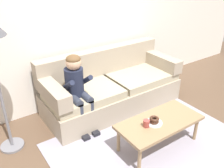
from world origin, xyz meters
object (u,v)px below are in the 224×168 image
(couch, at_px, (111,88))
(toy_controller, at_px, (164,117))
(person_child, at_px, (77,86))
(mug, at_px, (146,123))
(coffee_table, at_px, (159,123))
(donut, at_px, (154,121))

(couch, relative_size, toy_controller, 9.86)
(person_child, xyz_separation_m, toy_controller, (1.18, -0.57, -0.65))
(person_child, distance_m, mug, 1.07)
(person_child, bearing_deg, coffee_table, -56.26)
(coffee_table, bearing_deg, donut, 177.69)
(donut, bearing_deg, person_child, 119.64)
(coffee_table, relative_size, person_child, 1.01)
(toy_controller, bearing_deg, mug, -149.91)
(donut, height_order, toy_controller, donut)
(donut, relative_size, mug, 1.33)
(coffee_table, bearing_deg, mug, 177.08)
(toy_controller, bearing_deg, coffee_table, -140.37)
(donut, bearing_deg, mug, 176.60)
(couch, xyz_separation_m, mug, (-0.28, -1.16, 0.10))
(coffee_table, height_order, mug, mug)
(coffee_table, height_order, toy_controller, coffee_table)
(couch, height_order, donut, couch)
(coffee_table, xyz_separation_m, person_child, (-0.65, 0.97, 0.32))
(person_child, relative_size, toy_controller, 4.87)
(person_child, height_order, donut, person_child)
(toy_controller, bearing_deg, person_child, 157.19)
(coffee_table, bearing_deg, couch, 87.21)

